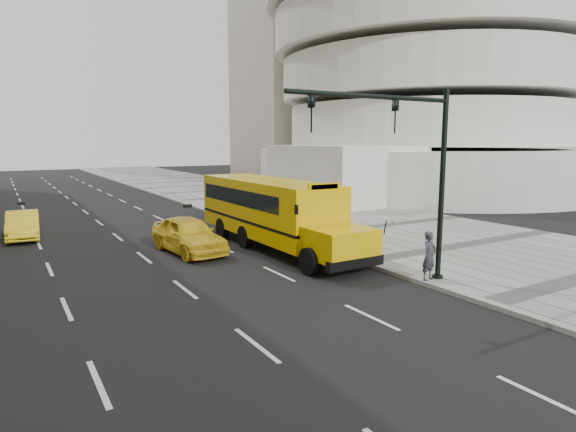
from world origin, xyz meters
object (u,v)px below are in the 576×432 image
school_bus (270,208)px  traffic_signal (412,162)px  pedestrian (429,256)px  taxi_near (188,235)px  taxi_far (23,225)px

school_bus → traffic_signal: traffic_signal is taller
school_bus → pedestrian: size_ratio=7.04×
school_bus → taxi_near: size_ratio=2.52×
taxi_near → traffic_signal: traffic_signal is taller
school_bus → taxi_far: 12.35m
taxi_near → pedestrian: 10.07m
pedestrian → traffic_signal: traffic_signal is taller
traffic_signal → taxi_far: bearing=123.1°
traffic_signal → pedestrian: bearing=-0.7°
school_bus → traffic_signal: 8.23m
school_bus → pedestrian: (1.65, -7.88, -0.79)m
taxi_near → traffic_signal: bearing=-69.0°
school_bus → taxi_near: school_bus is taller
taxi_near → pedestrian: pedestrian is taller
pedestrian → taxi_near: bearing=111.6°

